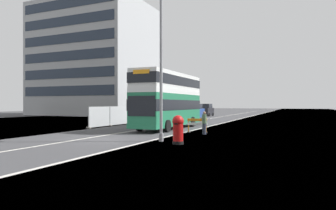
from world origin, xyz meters
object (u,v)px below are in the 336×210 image
(red_pillar_postbox, at_px, (178,128))
(double_decker_bus, at_px, (169,99))
(car_receding_mid, at_px, (206,110))
(car_oncoming_near, at_px, (195,112))
(roadworks_barrier, at_px, (197,124))
(pedestrian_at_kerb, at_px, (204,123))
(lamppost_foreground, at_px, (161,68))

(red_pillar_postbox, bearing_deg, double_decker_bus, 116.45)
(double_decker_bus, height_order, car_receding_mid, double_decker_bus)
(double_decker_bus, xyz_separation_m, car_oncoming_near, (-4.21, 19.86, -1.63))
(double_decker_bus, height_order, roadworks_barrier, double_decker_bus)
(double_decker_bus, bearing_deg, car_receding_mid, 99.99)
(double_decker_bus, xyz_separation_m, red_pillar_postbox, (4.83, -9.71, -1.81))
(roadworks_barrier, bearing_deg, red_pillar_postbox, -80.52)
(car_receding_mid, bearing_deg, double_decker_bus, -80.01)
(roadworks_barrier, height_order, car_oncoming_near, car_oncoming_near)
(roadworks_barrier, distance_m, car_oncoming_near, 24.01)
(car_oncoming_near, bearing_deg, double_decker_bus, -78.04)
(car_receding_mid, xyz_separation_m, pedestrian_at_kerb, (9.72, -33.03, -0.21))
(double_decker_bus, bearing_deg, car_oncoming_near, 101.96)
(red_pillar_postbox, relative_size, roadworks_barrier, 1.03)
(red_pillar_postbox, distance_m, car_oncoming_near, 30.93)
(lamppost_foreground, xyz_separation_m, roadworks_barrier, (0.29, 6.10, -3.77))
(double_decker_bus, bearing_deg, red_pillar_postbox, -63.55)
(lamppost_foreground, distance_m, pedestrian_at_kerb, 6.31)
(lamppost_foreground, height_order, car_receding_mid, lamppost_foreground)
(car_receding_mid, distance_m, pedestrian_at_kerb, 34.43)
(double_decker_bus, xyz_separation_m, roadworks_barrier, (3.68, -2.81, -2.01))
(roadworks_barrier, bearing_deg, pedestrian_at_kerb, -49.37)
(red_pillar_postbox, bearing_deg, pedestrian_at_kerb, 92.46)
(lamppost_foreground, bearing_deg, car_receding_mid, 102.63)
(double_decker_bus, bearing_deg, lamppost_foreground, -69.15)
(car_oncoming_near, height_order, car_receding_mid, car_oncoming_near)
(car_oncoming_near, xyz_separation_m, pedestrian_at_kerb, (8.79, -23.72, -0.21))
(car_oncoming_near, bearing_deg, pedestrian_at_kerb, -69.67)
(red_pillar_postbox, xyz_separation_m, car_receding_mid, (-9.97, 38.88, 0.18))
(car_oncoming_near, xyz_separation_m, car_receding_mid, (-0.93, 9.31, -0.00))
(car_oncoming_near, bearing_deg, red_pillar_postbox, -73.00)
(roadworks_barrier, height_order, car_receding_mid, car_receding_mid)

